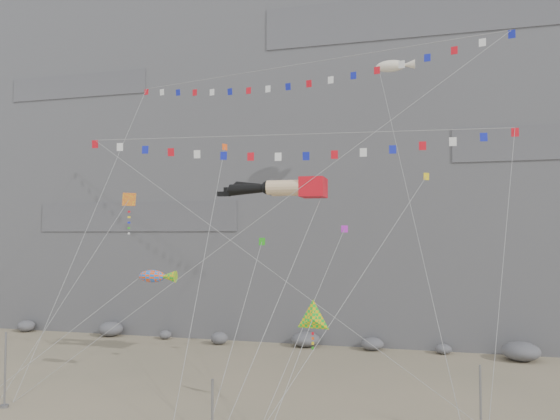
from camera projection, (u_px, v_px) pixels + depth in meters
name	position (u px, v px, depth m)	size (l,w,h in m)	color
ground	(247.00, 402.00, 33.11)	(120.00, 120.00, 0.00)	gray
cliff	(331.00, 111.00, 65.16)	(80.00, 28.00, 50.00)	slate
talus_boulders	(306.00, 340.00, 49.56)	(60.00, 3.00, 1.20)	slate
anchor_pole_left	(5.00, 370.00, 32.20)	(0.12, 0.12, 4.39)	gray
anchor_pole_right	(481.00, 402.00, 27.20)	(0.12, 0.12, 3.65)	gray
legs_kite	(284.00, 188.00, 37.60)	(7.49, 13.99, 18.58)	red
flag_banner_upper	(298.00, 65.00, 43.26)	(30.55, 17.17, 30.91)	red
flag_banner_lower	(292.00, 135.00, 36.24)	(27.99, 6.14, 20.88)	red
harlequin_kite	(129.00, 200.00, 39.46)	(5.94, 7.70, 15.09)	red
fish_windsock	(152.00, 276.00, 36.64)	(9.95, 6.65, 12.55)	#FF4D0D
delta_kite	(312.00, 319.00, 30.09)	(2.49, 5.88, 7.84)	yellow
blimp_windsock	(391.00, 67.00, 44.16)	(6.16, 16.32, 28.81)	#F9EBCD
small_kite_a	(224.00, 152.00, 40.51)	(2.46, 13.08, 20.92)	#FF5115
small_kite_b	(343.00, 232.00, 38.29)	(3.51, 11.80, 15.63)	#B221C0
small_kite_c	(261.00, 244.00, 36.62)	(1.12, 10.40, 13.73)	#219416
small_kite_d	(424.00, 181.00, 38.39)	(8.99, 15.59, 22.26)	yellow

